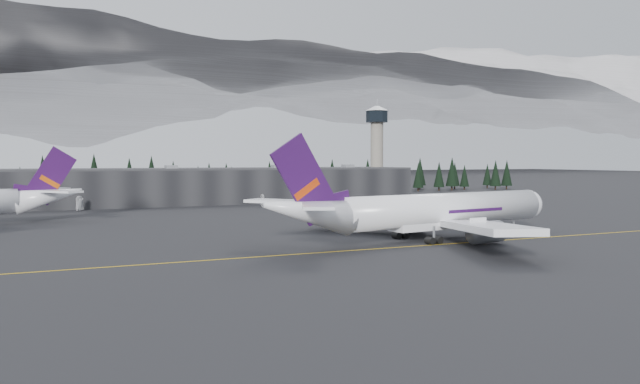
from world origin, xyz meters
name	(u,v)px	position (x,y,z in m)	size (l,w,h in m)	color
ground	(366,248)	(0.00, 0.00, 0.00)	(1400.00, 1400.00, 0.00)	black
taxiline	(372,249)	(0.00, -2.00, 0.01)	(400.00, 0.40, 0.02)	gold
terminal	(199,186)	(0.00, 125.00, 6.30)	(160.00, 30.00, 12.60)	black
control_tower	(377,141)	(75.00, 128.00, 23.41)	(10.00, 10.00, 37.70)	gray
treeline	(178,179)	(0.00, 162.00, 7.50)	(360.00, 20.00, 15.00)	black
mountain_ridge	(72,169)	(0.00, 1000.00, 0.00)	(4400.00, 900.00, 420.00)	white
jet_main	(422,211)	(14.36, 3.84, 5.70)	(68.46, 62.79, 20.20)	white
gse_vehicle_a	(79,209)	(-41.66, 106.45, 0.64)	(2.12, 4.61, 1.28)	white
gse_vehicle_b	(263,205)	(14.30, 96.37, 0.73)	(1.73, 4.30, 1.47)	silver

